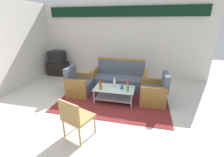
{
  "coord_description": "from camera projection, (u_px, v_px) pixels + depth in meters",
  "views": [
    {
      "loc": [
        0.98,
        -3.0,
        2.13
      ],
      "look_at": [
        0.09,
        0.86,
        0.65
      ],
      "focal_mm": 24.58,
      "sensor_mm": 36.0,
      "label": 1
    }
  ],
  "objects": [
    {
      "name": "bottle_brown",
      "position": [
        101.0,
        86.0,
        4.12
      ],
      "size": [
        0.08,
        0.08,
        0.25
      ],
      "color": "brown",
      "rests_on": "coffee_table"
    },
    {
      "name": "bottle_green",
      "position": [
        128.0,
        88.0,
        3.97
      ],
      "size": [
        0.06,
        0.06,
        0.25
      ],
      "color": "#2D8C38",
      "rests_on": "coffee_table"
    },
    {
      "name": "bottle_red",
      "position": [
        128.0,
        84.0,
        4.22
      ],
      "size": [
        0.06,
        0.06,
        0.28
      ],
      "color": "red",
      "rests_on": "coffee_table"
    },
    {
      "name": "television",
      "position": [
        57.0,
        57.0,
        6.31
      ],
      "size": [
        0.64,
        0.5,
        0.48
      ],
      "rotation": [
        0.0,
        0.0,
        3.05
      ],
      "color": "black",
      "rests_on": "tv_stand"
    },
    {
      "name": "armchair_right",
      "position": [
        154.0,
        93.0,
        4.2
      ],
      "size": [
        0.72,
        0.78,
        0.85
      ],
      "rotation": [
        0.0,
        0.0,
        1.6
      ],
      "color": "#4C5666",
      "rests_on": "rug"
    },
    {
      "name": "ground_plane",
      "position": [
        100.0,
        116.0,
        3.69
      ],
      "size": [
        14.0,
        14.0,
        0.0
      ],
      "primitive_type": "plane",
      "color": "beige"
    },
    {
      "name": "tv_stand",
      "position": [
        59.0,
        69.0,
        6.48
      ],
      "size": [
        0.8,
        0.5,
        0.52
      ],
      "primitive_type": "cube",
      "color": "black",
      "rests_on": "ground"
    },
    {
      "name": "armchair_left",
      "position": [
        79.0,
        85.0,
        4.71
      ],
      "size": [
        0.7,
        0.76,
        0.85
      ],
      "rotation": [
        0.0,
        0.0,
        -1.57
      ],
      "color": "#4C5666",
      "rests_on": "rug"
    },
    {
      "name": "bottle_clear",
      "position": [
        114.0,
        83.0,
        4.25
      ],
      "size": [
        0.07,
        0.07,
        0.3
      ],
      "color": "silver",
      "rests_on": "coffee_table"
    },
    {
      "name": "rug",
      "position": [
        114.0,
        98.0,
        4.54
      ],
      "size": [
        3.04,
        2.29,
        0.01
      ],
      "primitive_type": "cube",
      "color": "maroon",
      "rests_on": "ground"
    },
    {
      "name": "coffee_table",
      "position": [
        114.0,
        93.0,
        4.26
      ],
      "size": [
        1.1,
        0.6,
        0.4
      ],
      "color": "silver",
      "rests_on": "rug"
    },
    {
      "name": "couch",
      "position": [
        119.0,
        79.0,
        5.11
      ],
      "size": [
        1.81,
        0.77,
        0.96
      ],
      "rotation": [
        0.0,
        0.0,
        3.13
      ],
      "color": "#4C5666",
      "rests_on": "rug"
    },
    {
      "name": "wicker_chair",
      "position": [
        75.0,
        116.0,
        2.82
      ],
      "size": [
        0.62,
        0.62,
        0.84
      ],
      "rotation": [
        0.0,
        0.0,
        -0.35
      ],
      "color": "#AD844C",
      "rests_on": "ground"
    },
    {
      "name": "cup",
      "position": [
        122.0,
        87.0,
        4.13
      ],
      "size": [
        0.08,
        0.08,
        0.1
      ],
      "primitive_type": "cylinder",
      "color": "#2659A5",
      "rests_on": "coffee_table"
    },
    {
      "name": "wall_back",
      "position": [
        123.0,
        39.0,
        5.96
      ],
      "size": [
        6.52,
        0.19,
        2.8
      ],
      "color": "silver",
      "rests_on": "ground"
    }
  ]
}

